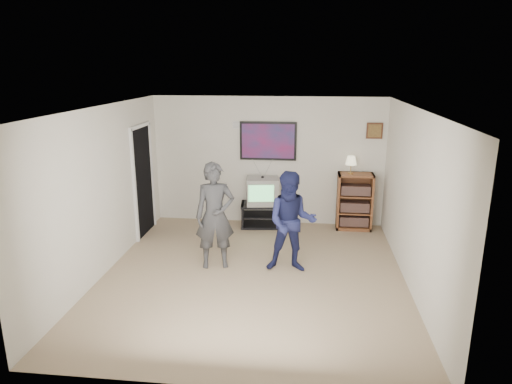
% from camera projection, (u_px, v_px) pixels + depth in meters
% --- Properties ---
extents(room_shell, '(4.51, 5.00, 2.51)m').
position_uv_depth(room_shell, '(256.00, 190.00, 6.87)').
color(room_shell, '#8A6C57').
rests_on(room_shell, ground).
extents(media_stand, '(0.96, 0.60, 0.46)m').
position_uv_depth(media_stand, '(265.00, 215.00, 8.95)').
color(media_stand, black).
rests_on(media_stand, room_shell).
extents(crt_television, '(0.68, 0.60, 0.52)m').
position_uv_depth(crt_television, '(263.00, 191.00, 8.83)').
color(crt_television, '#989793').
rests_on(crt_television, media_stand).
extents(bookshelf, '(0.67, 0.38, 1.09)m').
position_uv_depth(bookshelf, '(354.00, 201.00, 8.73)').
color(bookshelf, brown).
rests_on(bookshelf, room_shell).
extents(table_lamp, '(0.21, 0.21, 0.34)m').
position_uv_depth(table_lamp, '(351.00, 165.00, 8.55)').
color(table_lamp, '#FFF5C1').
rests_on(table_lamp, bookshelf).
extents(person_tall, '(0.68, 0.53, 1.66)m').
position_uv_depth(person_tall, '(215.00, 216.00, 7.00)').
color(person_tall, '#343537').
rests_on(person_tall, room_shell).
extents(person_short, '(0.78, 0.62, 1.56)m').
position_uv_depth(person_short, '(292.00, 222.00, 6.86)').
color(person_short, '#1B1F4A').
rests_on(person_short, room_shell).
extents(controller_left, '(0.06, 0.12, 0.03)m').
position_uv_depth(controller_left, '(217.00, 189.00, 7.14)').
color(controller_left, white).
rests_on(controller_left, person_tall).
extents(controller_right, '(0.04, 0.12, 0.03)m').
position_uv_depth(controller_right, '(295.00, 207.00, 6.99)').
color(controller_right, white).
rests_on(controller_right, person_short).
extents(poster, '(1.10, 0.03, 0.75)m').
position_uv_depth(poster, '(268.00, 141.00, 8.80)').
color(poster, black).
rests_on(poster, room_shell).
extents(air_vent, '(0.28, 0.02, 0.14)m').
position_uv_depth(air_vent, '(240.00, 125.00, 8.79)').
color(air_vent, white).
rests_on(air_vent, room_shell).
extents(small_picture, '(0.30, 0.03, 0.30)m').
position_uv_depth(small_picture, '(375.00, 131.00, 8.53)').
color(small_picture, '#3E2114').
rests_on(small_picture, room_shell).
extents(doorway, '(0.03, 0.85, 2.00)m').
position_uv_depth(doorway, '(143.00, 181.00, 8.38)').
color(doorway, black).
rests_on(doorway, room_shell).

